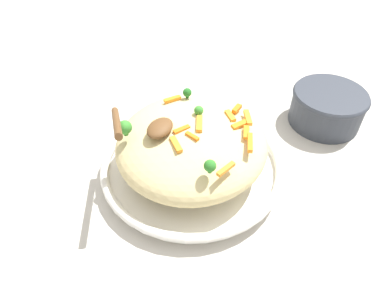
{
  "coord_description": "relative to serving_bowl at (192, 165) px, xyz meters",
  "views": [
    {
      "loc": [
        0.42,
        0.21,
        0.51
      ],
      "look_at": [
        0.0,
        0.0,
        0.08
      ],
      "focal_mm": 32.47,
      "sensor_mm": 36.0,
      "label": 1
    }
  ],
  "objects": [
    {
      "name": "broccoli_floret_3",
      "position": [
        0.07,
        -0.09,
        0.12
      ],
      "size": [
        0.02,
        0.02,
        0.03
      ],
      "color": "#377928",
      "rests_on": "pasta_mound"
    },
    {
      "name": "carrot_piece_10",
      "position": [
        -0.0,
        0.11,
        0.1
      ],
      "size": [
        0.04,
        0.02,
        0.01
      ],
      "primitive_type": "cube",
      "rotation": [
        0.0,
        0.0,
        0.34
      ],
      "color": "orange",
      "rests_on": "pasta_mound"
    },
    {
      "name": "carrot_piece_0",
      "position": [
        -0.05,
        0.05,
        0.1
      ],
      "size": [
        0.03,
        0.03,
        0.01
      ],
      "primitive_type": "cube",
      "rotation": [
        0.0,
        0.0,
        3.95
      ],
      "color": "orange",
      "rests_on": "pasta_mound"
    },
    {
      "name": "serving_spoon",
      "position": [
        0.06,
        -0.06,
        0.12
      ],
      "size": [
        0.13,
        0.12,
        0.07
      ],
      "color": "brown",
      "rests_on": "pasta_mound"
    },
    {
      "name": "carrot_piece_7",
      "position": [
        0.03,
        0.02,
        0.11
      ],
      "size": [
        0.01,
        0.03,
        0.01
      ],
      "primitive_type": "cube",
      "rotation": [
        0.0,
        0.0,
        4.45
      ],
      "color": "orange",
      "rests_on": "pasta_mound"
    },
    {
      "name": "carrot_piece_2",
      "position": [
        -0.0,
        0.01,
        0.11
      ],
      "size": [
        0.04,
        0.03,
        0.01
      ],
      "primitive_type": "cube",
      "rotation": [
        0.0,
        0.0,
        3.56
      ],
      "color": "orange",
      "rests_on": "pasta_mound"
    },
    {
      "name": "serving_bowl",
      "position": [
        0.0,
        0.0,
        0.0
      ],
      "size": [
        0.35,
        0.35,
        0.04
      ],
      "color": "white",
      "rests_on": "ground_plane"
    },
    {
      "name": "broccoli_floret_1",
      "position": [
        -0.07,
        -0.05,
        0.11
      ],
      "size": [
        0.02,
        0.02,
        0.02
      ],
      "color": "#205B1C",
      "rests_on": "pasta_mound"
    },
    {
      "name": "carrot_piece_12",
      "position": [
        0.03,
        -0.06,
        0.1
      ],
      "size": [
        0.03,
        0.02,
        0.01
      ],
      "primitive_type": "cube",
      "rotation": [
        0.0,
        0.0,
        0.43
      ],
      "color": "orange",
      "rests_on": "pasta_mound"
    },
    {
      "name": "carrot_piece_1",
      "position": [
        0.02,
        -0.01,
        0.11
      ],
      "size": [
        0.03,
        0.02,
        0.01
      ],
      "primitive_type": "cube",
      "rotation": [
        0.0,
        0.0,
        5.72
      ],
      "color": "orange",
      "rests_on": "pasta_mound"
    },
    {
      "name": "carrot_piece_4",
      "position": [
        -0.08,
        0.05,
        0.1
      ],
      "size": [
        0.03,
        0.01,
        0.01
      ],
      "primitive_type": "cube",
      "rotation": [
        0.0,
        0.0,
        6.18
      ],
      "color": "orange",
      "rests_on": "pasta_mound"
    },
    {
      "name": "carrot_piece_9",
      "position": [
        0.07,
        0.09,
        0.1
      ],
      "size": [
        0.04,
        0.02,
        0.01
      ],
      "primitive_type": "cube",
      "rotation": [
        0.0,
        0.0,
        2.79
      ],
      "color": "orange",
      "rests_on": "pasta_mound"
    },
    {
      "name": "pasta_mound",
      "position": [
        0.0,
        0.0,
        0.06
      ],
      "size": [
        0.29,
        0.28,
        0.1
      ],
      "primitive_type": "ellipsoid",
      "color": "#DBC689",
      "rests_on": "serving_bowl"
    },
    {
      "name": "ground_plane",
      "position": [
        0.0,
        0.0,
        -0.02
      ],
      "size": [
        2.4,
        2.4,
        0.0
      ],
      "primitive_type": "plane",
      "color": "beige"
    },
    {
      "name": "broccoli_floret_0",
      "position": [
        0.09,
        0.07,
        0.11
      ],
      "size": [
        0.02,
        0.02,
        0.02
      ],
      "color": "#296820",
      "rests_on": "pasta_mound"
    },
    {
      "name": "carrot_piece_6",
      "position": [
        -0.06,
        0.08,
        0.1
      ],
      "size": [
        0.04,
        0.03,
        0.01
      ],
      "primitive_type": "cube",
      "rotation": [
        0.0,
        0.0,
        0.51
      ],
      "color": "orange",
      "rests_on": "pasta_mound"
    },
    {
      "name": "carrot_piece_11",
      "position": [
        -0.02,
        0.09,
        0.1
      ],
      "size": [
        0.03,
        0.02,
        0.01
      ],
      "primitive_type": "cube",
      "rotation": [
        0.0,
        0.0,
        0.33
      ],
      "color": "orange",
      "rests_on": "pasta_mound"
    },
    {
      "name": "carrot_piece_8",
      "position": [
        -0.05,
        -0.07,
        0.1
      ],
      "size": [
        0.03,
        0.03,
        0.01
      ],
      "primitive_type": "cube",
      "rotation": [
        0.0,
        0.0,
        5.64
      ],
      "color": "orange",
      "rests_on": "pasta_mound"
    },
    {
      "name": "broccoli_floret_2",
      "position": [
        -0.03,
        0.0,
        0.12
      ],
      "size": [
        0.02,
        0.02,
        0.02
      ],
      "color": "#377928",
      "rests_on": "pasta_mound"
    },
    {
      "name": "carrot_piece_3",
      "position": [
        -0.04,
        0.08,
        0.1
      ],
      "size": [
        0.04,
        0.03,
        0.01
      ],
      "primitive_type": "cube",
      "rotation": [
        0.0,
        0.0,
        2.6
      ],
      "color": "orange",
      "rests_on": "pasta_mound"
    },
    {
      "name": "carrot_piece_5",
      "position": [
        0.06,
        -0.0,
        0.11
      ],
      "size": [
        0.03,
        0.03,
        0.01
      ],
      "primitive_type": "cube",
      "rotation": [
        0.0,
        0.0,
        0.85
      ],
      "color": "orange",
      "rests_on": "pasta_mound"
    },
    {
      "name": "companion_bowl",
      "position": [
        -0.28,
        0.2,
        0.03
      ],
      "size": [
        0.16,
        0.16,
        0.08
      ],
      "color": "#333842",
      "rests_on": "ground_plane"
    }
  ]
}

